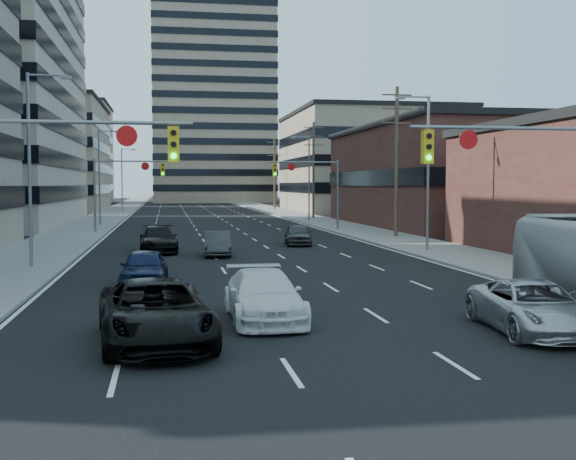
% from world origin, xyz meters
% --- Properties ---
extents(ground, '(400.00, 400.00, 0.00)m').
position_xyz_m(ground, '(0.00, 0.00, 0.00)').
color(ground, black).
rests_on(ground, ground).
extents(road_surface, '(18.00, 300.00, 0.02)m').
position_xyz_m(road_surface, '(0.00, 130.00, 0.01)').
color(road_surface, black).
rests_on(road_surface, ground).
extents(sidewalk_left, '(5.00, 300.00, 0.15)m').
position_xyz_m(sidewalk_left, '(-11.50, 130.00, 0.07)').
color(sidewalk_left, slate).
rests_on(sidewalk_left, ground).
extents(sidewalk_right, '(5.00, 300.00, 0.15)m').
position_xyz_m(sidewalk_right, '(11.50, 130.00, 0.07)').
color(sidewalk_right, slate).
rests_on(sidewalk_right, ground).
extents(office_left_far, '(20.00, 30.00, 16.00)m').
position_xyz_m(office_left_far, '(-24.00, 100.00, 8.00)').
color(office_left_far, gray).
rests_on(office_left_far, ground).
extents(storefront_right_mid, '(20.00, 30.00, 9.00)m').
position_xyz_m(storefront_right_mid, '(24.00, 50.00, 4.50)').
color(storefront_right_mid, '#472119').
rests_on(storefront_right_mid, ground).
extents(office_right_far, '(22.00, 28.00, 14.00)m').
position_xyz_m(office_right_far, '(25.00, 88.00, 7.00)').
color(office_right_far, gray).
rests_on(office_right_far, ground).
extents(apartment_tower, '(26.00, 26.00, 58.00)m').
position_xyz_m(apartment_tower, '(6.00, 150.00, 29.00)').
color(apartment_tower, gray).
rests_on(apartment_tower, ground).
extents(bg_block_left, '(24.00, 24.00, 20.00)m').
position_xyz_m(bg_block_left, '(-28.00, 140.00, 10.00)').
color(bg_block_left, '#ADA089').
rests_on(bg_block_left, ground).
extents(bg_block_right, '(22.00, 22.00, 12.00)m').
position_xyz_m(bg_block_right, '(32.00, 130.00, 6.00)').
color(bg_block_right, gray).
rests_on(bg_block_right, ground).
extents(signal_near_left, '(6.59, 0.33, 6.00)m').
position_xyz_m(signal_near_left, '(-7.45, 8.00, 4.33)').
color(signal_near_left, slate).
rests_on(signal_near_left, ground).
extents(signal_near_right, '(6.59, 0.33, 6.00)m').
position_xyz_m(signal_near_right, '(7.45, 8.00, 4.33)').
color(signal_near_right, slate).
rests_on(signal_near_right, ground).
extents(signal_far_left, '(6.09, 0.33, 6.00)m').
position_xyz_m(signal_far_left, '(-7.68, 45.00, 4.30)').
color(signal_far_left, slate).
rests_on(signal_far_left, ground).
extents(signal_far_right, '(6.09, 0.33, 6.00)m').
position_xyz_m(signal_far_right, '(7.68, 45.00, 4.30)').
color(signal_far_right, slate).
rests_on(signal_far_right, ground).
extents(utility_pole_block, '(2.20, 0.28, 11.00)m').
position_xyz_m(utility_pole_block, '(12.20, 36.00, 5.78)').
color(utility_pole_block, '#4C3D2D').
rests_on(utility_pole_block, ground).
extents(utility_pole_midblock, '(2.20, 0.28, 11.00)m').
position_xyz_m(utility_pole_midblock, '(12.20, 66.00, 5.78)').
color(utility_pole_midblock, '#4C3D2D').
rests_on(utility_pole_midblock, ground).
extents(utility_pole_distant, '(2.20, 0.28, 11.00)m').
position_xyz_m(utility_pole_distant, '(12.20, 96.00, 5.78)').
color(utility_pole_distant, '#4C3D2D').
rests_on(utility_pole_distant, ground).
extents(streetlight_left_near, '(2.03, 0.22, 9.00)m').
position_xyz_m(streetlight_left_near, '(-10.34, 20.00, 5.05)').
color(streetlight_left_near, slate).
rests_on(streetlight_left_near, ground).
extents(streetlight_left_mid, '(2.03, 0.22, 9.00)m').
position_xyz_m(streetlight_left_mid, '(-10.34, 55.00, 5.05)').
color(streetlight_left_mid, slate).
rests_on(streetlight_left_mid, ground).
extents(streetlight_left_far, '(2.03, 0.22, 9.00)m').
position_xyz_m(streetlight_left_far, '(-10.34, 90.00, 5.05)').
color(streetlight_left_far, slate).
rests_on(streetlight_left_far, ground).
extents(streetlight_right_near, '(2.03, 0.22, 9.00)m').
position_xyz_m(streetlight_right_near, '(10.34, 25.00, 5.05)').
color(streetlight_right_near, slate).
rests_on(streetlight_right_near, ground).
extents(streetlight_right_far, '(2.03, 0.22, 9.00)m').
position_xyz_m(streetlight_right_far, '(10.34, 60.00, 5.05)').
color(streetlight_right_far, slate).
rests_on(streetlight_right_far, ground).
extents(black_pickup, '(3.18, 5.91, 1.58)m').
position_xyz_m(black_pickup, '(-4.63, 3.23, 0.79)').
color(black_pickup, black).
rests_on(black_pickup, ground).
extents(white_van, '(2.05, 4.99, 1.44)m').
position_xyz_m(white_van, '(-1.60, 5.81, 0.72)').
color(white_van, white).
rests_on(white_van, ground).
extents(silver_suv, '(2.71, 5.14, 1.38)m').
position_xyz_m(silver_suv, '(5.20, 2.95, 0.69)').
color(silver_suv, '#B9B8BD').
rests_on(silver_suv, ground).
extents(sedan_blue, '(1.91, 4.29, 1.43)m').
position_xyz_m(sedan_blue, '(-5.20, 13.56, 0.72)').
color(sedan_blue, '#0D1837').
rests_on(sedan_blue, ground).
extents(sedan_grey_center, '(1.64, 4.15, 1.35)m').
position_xyz_m(sedan_grey_center, '(-1.59, 24.99, 0.67)').
color(sedan_grey_center, '#333336').
rests_on(sedan_grey_center, ground).
extents(sedan_black_far, '(2.31, 5.28, 1.51)m').
position_xyz_m(sedan_black_far, '(-4.82, 27.54, 0.76)').
color(sedan_black_far, black).
rests_on(sedan_black_far, ground).
extents(sedan_grey_right, '(2.07, 4.20, 1.38)m').
position_xyz_m(sedan_grey_right, '(4.02, 31.17, 0.69)').
color(sedan_grey_right, '#39383B').
rests_on(sedan_grey_right, ground).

